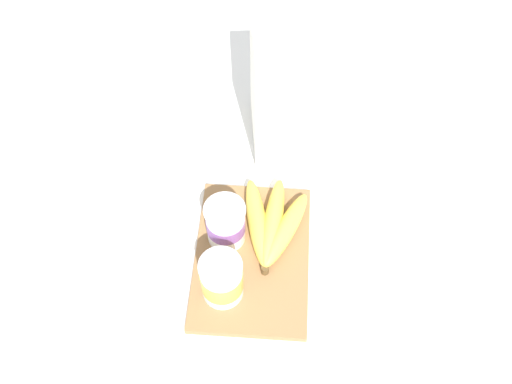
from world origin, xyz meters
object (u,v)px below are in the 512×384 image
Objects in this scene: cereal_box at (269,88)px; yogurt_cup_front at (222,279)px; banana_bunch at (272,224)px; cutting_board at (252,257)px; yogurt_cup_back at (226,224)px.

yogurt_cup_front is (-0.36, 0.06, -0.08)m from cereal_box.
banana_bunch is (0.13, -0.08, -0.03)m from yogurt_cup_front.
banana_bunch reaches higher than cutting_board.
banana_bunch is at bearing -31.07° from yogurt_cup_front.
yogurt_cup_back is (-0.25, 0.06, -0.08)m from cereal_box.
cereal_box is 0.27m from yogurt_cup_back.
cereal_box is 2.88× the size of yogurt_cup_front.
cereal_box reaches higher than yogurt_cup_back.
yogurt_cup_back is at bearing 54.94° from cutting_board.
cutting_board is at bearing 149.27° from banana_bunch.
cereal_box is 1.44× the size of banana_bunch.
yogurt_cup_back is at bearing 104.23° from banana_bunch.
yogurt_cup_back is 0.09m from banana_bunch.
cereal_box is at bearing -13.33° from yogurt_cup_back.
cereal_box reaches higher than yogurt_cup_front.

